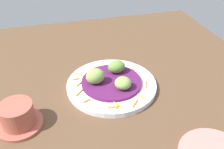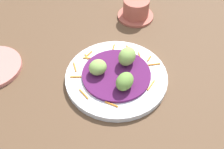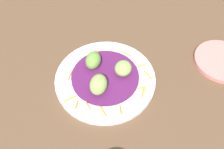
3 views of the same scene
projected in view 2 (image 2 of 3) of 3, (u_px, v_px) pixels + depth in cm
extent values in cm
cube|color=brown|center=(118.00, 72.00, 79.23)|extent=(110.00, 110.00, 2.00)
cylinder|color=silver|center=(116.00, 77.00, 75.53)|extent=(26.88, 26.88, 1.58)
cylinder|color=#51194C|center=(116.00, 74.00, 74.65)|extent=(18.01, 18.01, 0.78)
cylinder|color=orange|center=(86.00, 56.00, 79.34)|extent=(2.09, 1.40, 0.40)
cylinder|color=orange|center=(84.00, 94.00, 70.63)|extent=(3.54, 1.53, 0.40)
cylinder|color=orange|center=(149.00, 58.00, 78.84)|extent=(0.58, 2.18, 0.40)
cylinder|color=orange|center=(112.00, 104.00, 68.58)|extent=(3.38, 0.82, 0.40)
cylinder|color=orange|center=(88.00, 54.00, 79.86)|extent=(0.51, 3.17, 0.40)
cylinder|color=orange|center=(140.00, 56.00, 79.46)|extent=(2.21, 2.28, 0.40)
cylinder|color=orange|center=(88.00, 58.00, 78.93)|extent=(2.64, 1.74, 0.40)
cylinder|color=orange|center=(75.00, 67.00, 76.68)|extent=(2.70, 2.44, 0.40)
cylinder|color=orange|center=(114.00, 47.00, 81.92)|extent=(1.14, 2.12, 0.40)
cylinder|color=orange|center=(154.00, 64.00, 77.35)|extent=(2.81, 2.58, 0.40)
cylinder|color=orange|center=(151.00, 85.00, 72.48)|extent=(0.46, 3.77, 0.40)
cylinder|color=orange|center=(76.00, 77.00, 74.36)|extent=(2.58, 1.88, 0.40)
cylinder|color=orange|center=(128.00, 49.00, 81.29)|extent=(2.51, 2.40, 0.40)
ellipsoid|color=#84A851|center=(127.00, 56.00, 75.16)|extent=(4.41, 5.65, 4.76)
ellipsoid|color=#84A851|center=(98.00, 67.00, 73.32)|extent=(5.26, 5.56, 3.65)
ellipsoid|color=olive|center=(125.00, 81.00, 69.94)|extent=(4.34, 5.65, 4.02)
cylinder|color=#A85142|center=(135.00, 16.00, 93.77)|extent=(11.65, 11.65, 0.80)
cylinder|color=#A85142|center=(136.00, 8.00, 91.31)|extent=(8.26, 8.26, 5.77)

